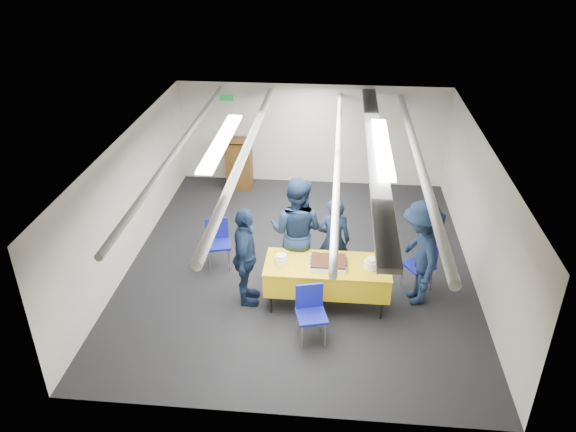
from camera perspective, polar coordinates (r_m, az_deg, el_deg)
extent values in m
plane|color=black|center=(10.14, 1.18, -4.73)|extent=(7.00, 7.00, 0.00)
cube|color=silver|center=(12.76, 2.42, 8.24)|extent=(6.00, 0.02, 2.30)
cube|color=silver|center=(10.19, -15.77, 1.73)|extent=(0.02, 7.00, 2.30)
cube|color=silver|center=(9.84, 18.88, 0.24)|extent=(0.02, 7.00, 2.30)
cube|color=silver|center=(9.10, 1.32, 7.43)|extent=(6.00, 7.00, 0.02)
cylinder|color=silver|center=(9.48, -10.93, 7.08)|extent=(0.10, 6.90, 0.10)
cylinder|color=silver|center=(9.25, -4.29, 6.73)|extent=(0.14, 6.90, 0.14)
cylinder|color=silver|center=(9.15, 5.08, 6.17)|extent=(0.10, 6.90, 0.10)
cylinder|color=silver|center=(9.26, 13.17, 5.52)|extent=(0.14, 6.90, 0.14)
cube|color=gray|center=(9.13, 8.90, 6.57)|extent=(0.28, 6.90, 0.08)
cube|color=white|center=(9.28, -6.78, 7.54)|extent=(0.25, 2.60, 0.04)
cube|color=white|center=(9.11, 9.56, 6.94)|extent=(0.25, 2.60, 0.04)
cube|color=#0C591E|center=(12.72, -6.27, 11.82)|extent=(0.30, 0.04, 0.12)
cylinder|color=black|center=(8.87, -1.73, -8.82)|extent=(0.04, 0.04, 0.36)
cylinder|color=black|center=(8.86, 9.46, -9.33)|extent=(0.04, 0.04, 0.36)
cylinder|color=black|center=(9.33, -1.30, -6.69)|extent=(0.04, 0.04, 0.36)
cylinder|color=black|center=(9.32, 9.28, -7.17)|extent=(0.04, 0.04, 0.36)
cube|color=gold|center=(8.84, 4.00, -6.11)|extent=(1.93, 0.79, 0.39)
cube|color=gold|center=(8.72, 4.04, -4.97)|extent=(1.95, 0.81, 0.03)
cube|color=white|center=(8.67, 4.10, -4.83)|extent=(0.56, 0.45, 0.07)
cube|color=black|center=(8.64, 4.11, -4.56)|extent=(0.54, 0.42, 0.03)
sphere|color=navy|center=(8.48, 2.40, -5.23)|extent=(0.04, 0.04, 0.04)
sphere|color=navy|center=(8.82, 2.55, -3.79)|extent=(0.04, 0.04, 0.04)
sphere|color=navy|center=(8.48, 3.23, -5.27)|extent=(0.04, 0.04, 0.04)
sphere|color=navy|center=(8.82, 3.35, -3.83)|extent=(0.04, 0.04, 0.04)
sphere|color=navy|center=(8.48, 4.07, -5.31)|extent=(0.04, 0.04, 0.04)
sphere|color=navy|center=(8.81, 4.15, -3.86)|extent=(0.04, 0.04, 0.04)
sphere|color=navy|center=(8.48, 4.90, -5.35)|extent=(0.04, 0.04, 0.04)
sphere|color=navy|center=(8.81, 4.95, -3.90)|extent=(0.04, 0.04, 0.04)
sphere|color=navy|center=(8.48, 5.73, -5.38)|extent=(0.04, 0.04, 0.04)
sphere|color=navy|center=(8.82, 5.75, -3.93)|extent=(0.04, 0.04, 0.04)
sphere|color=navy|center=(8.57, 2.29, -4.85)|extent=(0.04, 0.04, 0.04)
sphere|color=navy|center=(8.56, 5.88, -5.02)|extent=(0.04, 0.04, 0.04)
sphere|color=navy|center=(8.65, 2.33, -4.49)|extent=(0.04, 0.04, 0.04)
sphere|color=navy|center=(8.65, 5.89, -4.65)|extent=(0.04, 0.04, 0.04)
sphere|color=navy|center=(8.74, 2.37, -4.13)|extent=(0.04, 0.04, 0.04)
sphere|color=navy|center=(8.73, 5.89, -4.29)|extent=(0.04, 0.04, 0.04)
cylinder|color=white|center=(8.68, -0.71, -4.54)|extent=(0.20, 0.20, 0.11)
cylinder|color=white|center=(8.64, -0.71, -4.10)|extent=(0.16, 0.16, 0.05)
cylinder|color=white|center=(8.66, 8.42, -4.91)|extent=(0.20, 0.20, 0.12)
cylinder|color=white|center=(8.61, 8.46, -4.42)|extent=(0.17, 0.17, 0.05)
cube|color=brown|center=(12.75, -4.97, 5.23)|extent=(0.55, 0.45, 1.10)
cube|color=brown|center=(12.50, -5.11, 7.71)|extent=(0.62, 0.53, 0.21)
cylinder|color=gold|center=(12.48, -5.18, 5.44)|extent=(0.28, 0.02, 0.28)
cylinder|color=gray|center=(8.18, 1.41, -12.24)|extent=(0.02, 0.02, 0.43)
cylinder|color=gray|center=(8.24, 3.79, -11.97)|extent=(0.02, 0.02, 0.43)
cylinder|color=gray|center=(8.44, 0.98, -10.76)|extent=(0.02, 0.02, 0.43)
cylinder|color=gray|center=(8.50, 3.28, -10.51)|extent=(0.02, 0.02, 0.43)
cube|color=#12178F|center=(8.19, 2.40, -10.09)|extent=(0.51, 0.51, 0.04)
cube|color=#12178F|center=(8.20, 2.16, -8.08)|extent=(0.40, 0.14, 0.40)
cylinder|color=gray|center=(9.63, 11.53, -5.85)|extent=(0.02, 0.02, 0.43)
cylinder|color=gray|center=(9.42, 12.77, -6.87)|extent=(0.02, 0.02, 0.43)
cylinder|color=gray|center=(9.82, 13.12, -5.31)|extent=(0.02, 0.02, 0.43)
cylinder|color=gray|center=(9.61, 14.37, -6.30)|extent=(0.02, 0.02, 0.43)
cube|color=#12178F|center=(9.49, 13.10, -4.90)|extent=(0.58, 0.58, 0.04)
cube|color=#12178F|center=(9.48, 14.14, -3.49)|extent=(0.25, 0.36, 0.40)
cylinder|color=gray|center=(9.86, -7.95, -4.62)|extent=(0.02, 0.02, 0.43)
cylinder|color=gray|center=(9.87, -5.98, -4.46)|extent=(0.02, 0.02, 0.43)
cylinder|color=gray|center=(10.15, -8.04, -3.59)|extent=(0.02, 0.02, 0.43)
cylinder|color=gray|center=(10.15, -6.12, -3.44)|extent=(0.02, 0.02, 0.43)
cube|color=#12178F|center=(9.88, -7.10, -2.87)|extent=(0.51, 0.51, 0.04)
cube|color=#12178F|center=(9.94, -7.24, -1.22)|extent=(0.40, 0.14, 0.40)
imported|color=black|center=(9.29, 4.63, -2.54)|extent=(0.59, 0.41, 1.56)
imported|color=black|center=(9.18, 0.86, -1.59)|extent=(1.08, 0.94, 1.92)
imported|color=black|center=(8.76, -4.35, -4.21)|extent=(0.46, 1.00, 1.67)
imported|color=black|center=(8.99, 13.25, -3.71)|extent=(0.81, 1.22, 1.76)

